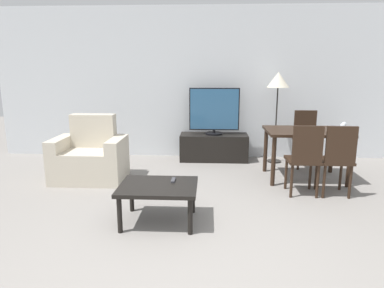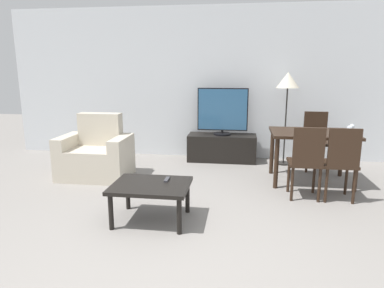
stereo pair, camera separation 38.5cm
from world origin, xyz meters
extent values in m
plane|color=gray|center=(0.00, 0.00, 0.00)|extent=(18.00, 18.00, 0.00)
cube|color=silver|center=(0.00, 3.88, 1.35)|extent=(7.33, 0.06, 2.70)
cube|color=beige|center=(-1.50, 2.32, 0.23)|extent=(0.66, 0.71, 0.45)
cube|color=beige|center=(-1.50, 2.58, 0.70)|extent=(0.66, 0.20, 0.49)
cube|color=beige|center=(-1.92, 2.32, 0.32)|extent=(0.18, 0.71, 0.63)
cube|color=beige|center=(-1.08, 2.32, 0.32)|extent=(0.18, 0.71, 0.63)
cube|color=black|center=(0.33, 3.57, 0.24)|extent=(1.20, 0.47, 0.47)
cylinder|color=black|center=(0.33, 3.57, 0.49)|extent=(0.31, 0.31, 0.03)
cylinder|color=black|center=(0.33, 3.57, 0.53)|extent=(0.04, 0.04, 0.05)
cube|color=black|center=(0.33, 3.57, 0.92)|extent=(0.88, 0.04, 0.74)
cube|color=#2D5B84|center=(0.33, 3.55, 0.92)|extent=(0.84, 0.01, 0.70)
cube|color=black|center=(-0.28, 0.97, 0.40)|extent=(0.81, 0.64, 0.04)
cylinder|color=black|center=(-0.63, 0.70, 0.19)|extent=(0.05, 0.05, 0.38)
cylinder|color=black|center=(0.07, 0.70, 0.19)|extent=(0.05, 0.05, 0.38)
cylinder|color=black|center=(-0.63, 1.24, 0.19)|extent=(0.05, 0.05, 0.38)
cylinder|color=black|center=(0.07, 1.24, 0.19)|extent=(0.05, 0.05, 0.38)
cube|color=black|center=(1.66, 2.56, 0.72)|extent=(1.15, 0.81, 0.04)
cylinder|color=black|center=(1.14, 2.21, 0.35)|extent=(0.06, 0.06, 0.70)
cylinder|color=black|center=(2.18, 2.21, 0.35)|extent=(0.06, 0.06, 0.70)
cylinder|color=black|center=(1.14, 2.91, 0.35)|extent=(0.06, 0.06, 0.70)
cylinder|color=black|center=(2.18, 2.91, 0.35)|extent=(0.06, 0.06, 0.70)
cube|color=black|center=(1.46, 1.92, 0.45)|extent=(0.40, 0.40, 0.04)
cylinder|color=black|center=(1.30, 2.09, 0.22)|extent=(0.04, 0.04, 0.43)
cylinder|color=black|center=(1.62, 2.09, 0.22)|extent=(0.04, 0.04, 0.43)
cylinder|color=black|center=(1.30, 1.76, 0.22)|extent=(0.04, 0.04, 0.43)
cylinder|color=black|center=(1.62, 1.76, 0.22)|extent=(0.04, 0.04, 0.43)
cube|color=black|center=(1.46, 1.74, 0.70)|extent=(0.37, 0.04, 0.46)
cube|color=black|center=(1.86, 3.20, 0.45)|extent=(0.40, 0.40, 0.04)
cylinder|color=black|center=(1.70, 3.03, 0.22)|extent=(0.04, 0.04, 0.43)
cylinder|color=black|center=(2.02, 3.03, 0.22)|extent=(0.04, 0.04, 0.43)
cylinder|color=black|center=(1.70, 3.36, 0.22)|extent=(0.04, 0.04, 0.43)
cylinder|color=black|center=(2.02, 3.36, 0.22)|extent=(0.04, 0.04, 0.43)
cube|color=black|center=(1.86, 3.38, 0.70)|extent=(0.37, 0.04, 0.46)
cube|color=black|center=(1.86, 1.92, 0.45)|extent=(0.40, 0.40, 0.04)
cylinder|color=black|center=(1.70, 2.09, 0.22)|extent=(0.04, 0.04, 0.43)
cylinder|color=black|center=(2.02, 2.09, 0.22)|extent=(0.04, 0.04, 0.43)
cylinder|color=black|center=(1.70, 1.76, 0.22)|extent=(0.04, 0.04, 0.43)
cylinder|color=black|center=(2.02, 1.76, 0.22)|extent=(0.04, 0.04, 0.43)
cube|color=black|center=(1.86, 1.74, 0.70)|extent=(0.37, 0.04, 0.46)
cylinder|color=black|center=(1.40, 3.49, 0.01)|extent=(0.24, 0.24, 0.02)
cylinder|color=black|center=(1.40, 3.49, 0.66)|extent=(0.02, 0.02, 1.28)
cone|color=beige|center=(1.40, 3.49, 1.43)|extent=(0.37, 0.37, 0.25)
cube|color=#38383D|center=(-0.14, 1.11, 0.43)|extent=(0.04, 0.15, 0.02)
cylinder|color=silver|center=(2.06, 2.26, 0.74)|extent=(0.06, 0.06, 0.01)
cylinder|color=silver|center=(2.06, 2.26, 0.78)|extent=(0.01, 0.01, 0.07)
sphere|color=silver|center=(2.06, 2.26, 0.85)|extent=(0.07, 0.07, 0.07)
cylinder|color=silver|center=(2.13, 2.41, 0.74)|extent=(0.06, 0.06, 0.01)
cylinder|color=silver|center=(2.13, 2.41, 0.78)|extent=(0.01, 0.01, 0.07)
sphere|color=silver|center=(2.13, 2.41, 0.85)|extent=(0.07, 0.07, 0.07)
camera|label=1|loc=(0.25, -2.42, 1.60)|focal=32.00mm
camera|label=2|loc=(0.63, -2.39, 1.60)|focal=32.00mm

